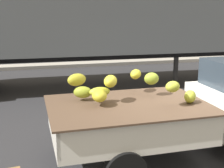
% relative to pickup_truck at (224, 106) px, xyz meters
% --- Properties ---
extents(ground, '(220.00, 220.00, 0.00)m').
position_rel_pickup_truck_xyz_m(ground, '(-0.65, 0.22, -0.88)').
color(ground, '#28282B').
extents(curb_strip, '(80.00, 0.80, 0.16)m').
position_rel_pickup_truck_xyz_m(curb_strip, '(-0.65, 9.76, -0.80)').
color(curb_strip, gray).
rests_on(curb_strip, ground).
extents(pickup_truck, '(4.80, 1.93, 1.70)m').
position_rel_pickup_truck_xyz_m(pickup_truck, '(0.00, 0.00, 0.00)').
color(pickup_truck, silver).
rests_on(pickup_truck, ground).
extents(semi_trailer, '(12.05, 2.85, 3.95)m').
position_rel_pickup_truck_xyz_m(semi_trailer, '(-1.64, 5.66, 1.66)').
color(semi_trailer, '#4C5156').
rests_on(semi_trailer, ground).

